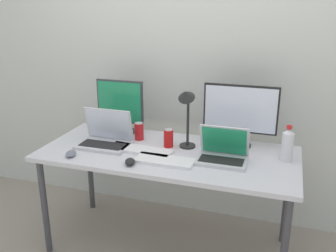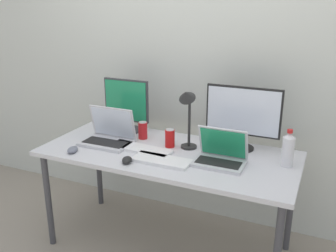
{
  "view_description": "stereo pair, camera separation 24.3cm",
  "coord_description": "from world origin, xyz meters",
  "px_view_note": "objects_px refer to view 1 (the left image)",
  "views": [
    {
      "loc": [
        0.71,
        -2.19,
        1.69
      ],
      "look_at": [
        0.0,
        0.0,
        0.92
      ],
      "focal_mm": 40.0,
      "sensor_mm": 36.0,
      "label": 1
    },
    {
      "loc": [
        0.94,
        -2.1,
        1.69
      ],
      "look_at": [
        0.0,
        0.0,
        0.92
      ],
      "focal_mm": 40.0,
      "sensor_mm": 36.0,
      "label": 2
    }
  ],
  "objects_px": {
    "mouse_by_laptop": "(130,162)",
    "soda_can_by_laptop": "(139,131)",
    "monitor_center": "(240,113)",
    "laptop_secondary": "(223,153)",
    "desk_lamp": "(186,107)",
    "keyboard_main": "(165,161)",
    "monitor_left": "(120,107)",
    "laptop_silver": "(106,137)",
    "mouse_by_keyboard": "(71,154)",
    "water_bottle": "(287,145)",
    "soda_can_near_keyboard": "(169,138)",
    "work_desk": "(168,160)",
    "keyboard_aux": "(140,150)"
  },
  "relations": [
    {
      "from": "mouse_by_laptop",
      "to": "keyboard_aux",
      "type": "bearing_deg",
      "value": 75.39
    },
    {
      "from": "laptop_silver",
      "to": "soda_can_by_laptop",
      "type": "distance_m",
      "value": 0.25
    },
    {
      "from": "monitor_center",
      "to": "laptop_secondary",
      "type": "bearing_deg",
      "value": -101.67
    },
    {
      "from": "laptop_secondary",
      "to": "keyboard_main",
      "type": "xyz_separation_m",
      "value": [
        -0.34,
        -0.13,
        -0.04
      ]
    },
    {
      "from": "monitor_center",
      "to": "keyboard_aux",
      "type": "xyz_separation_m",
      "value": [
        -0.61,
        -0.3,
        -0.23
      ]
    },
    {
      "from": "mouse_by_laptop",
      "to": "soda_can_by_laptop",
      "type": "bearing_deg",
      "value": 85.07
    },
    {
      "from": "monitor_left",
      "to": "monitor_center",
      "type": "height_order",
      "value": "monitor_center"
    },
    {
      "from": "laptop_silver",
      "to": "water_bottle",
      "type": "bearing_deg",
      "value": 5.11
    },
    {
      "from": "soda_can_near_keyboard",
      "to": "laptop_secondary",
      "type": "bearing_deg",
      "value": -17.35
    },
    {
      "from": "monitor_center",
      "to": "laptop_silver",
      "type": "relative_size",
      "value": 1.44
    },
    {
      "from": "laptop_secondary",
      "to": "water_bottle",
      "type": "relative_size",
      "value": 1.32
    },
    {
      "from": "monitor_center",
      "to": "laptop_silver",
      "type": "distance_m",
      "value": 0.94
    },
    {
      "from": "laptop_secondary",
      "to": "desk_lamp",
      "type": "height_order",
      "value": "desk_lamp"
    },
    {
      "from": "laptop_silver",
      "to": "mouse_by_keyboard",
      "type": "bearing_deg",
      "value": -116.51
    },
    {
      "from": "desk_lamp",
      "to": "soda_can_by_laptop",
      "type": "bearing_deg",
      "value": 168.64
    },
    {
      "from": "work_desk",
      "to": "laptop_secondary",
      "type": "height_order",
      "value": "laptop_secondary"
    },
    {
      "from": "monitor_center",
      "to": "laptop_secondary",
      "type": "relative_size",
      "value": 1.62
    },
    {
      "from": "monitor_left",
      "to": "soda_can_by_laptop",
      "type": "relative_size",
      "value": 3.2
    },
    {
      "from": "water_bottle",
      "to": "soda_can_near_keyboard",
      "type": "height_order",
      "value": "water_bottle"
    },
    {
      "from": "water_bottle",
      "to": "work_desk",
      "type": "bearing_deg",
      "value": -173.18
    },
    {
      "from": "keyboard_main",
      "to": "soda_can_near_keyboard",
      "type": "distance_m",
      "value": 0.27
    },
    {
      "from": "laptop_secondary",
      "to": "mouse_by_laptop",
      "type": "relative_size",
      "value": 3.39
    },
    {
      "from": "monitor_center",
      "to": "laptop_silver",
      "type": "xyz_separation_m",
      "value": [
        -0.88,
        -0.27,
        -0.18
      ]
    },
    {
      "from": "laptop_silver",
      "to": "water_bottle",
      "type": "xyz_separation_m",
      "value": [
        1.2,
        0.11,
        0.05
      ]
    },
    {
      "from": "soda_can_by_laptop",
      "to": "desk_lamp",
      "type": "xyz_separation_m",
      "value": [
        0.37,
        -0.07,
        0.23
      ]
    },
    {
      "from": "monitor_left",
      "to": "laptop_silver",
      "type": "xyz_separation_m",
      "value": [
        0.01,
        -0.28,
        -0.14
      ]
    },
    {
      "from": "keyboard_main",
      "to": "keyboard_aux",
      "type": "distance_m",
      "value": 0.24
    },
    {
      "from": "soda_can_near_keyboard",
      "to": "mouse_by_keyboard",
      "type": "bearing_deg",
      "value": -147.23
    },
    {
      "from": "work_desk",
      "to": "keyboard_main",
      "type": "distance_m",
      "value": 0.19
    },
    {
      "from": "laptop_secondary",
      "to": "mouse_by_keyboard",
      "type": "bearing_deg",
      "value": -166.32
    },
    {
      "from": "monitor_left",
      "to": "monitor_center",
      "type": "distance_m",
      "value": 0.89
    },
    {
      "from": "monitor_center",
      "to": "laptop_silver",
      "type": "bearing_deg",
      "value": -163.18
    },
    {
      "from": "laptop_secondary",
      "to": "mouse_by_keyboard",
      "type": "xyz_separation_m",
      "value": [
        -0.94,
        -0.23,
        -0.03
      ]
    },
    {
      "from": "mouse_by_laptop",
      "to": "water_bottle",
      "type": "height_order",
      "value": "water_bottle"
    },
    {
      "from": "monitor_center",
      "to": "soda_can_by_laptop",
      "type": "relative_size",
      "value": 3.96
    },
    {
      "from": "keyboard_main",
      "to": "monitor_center",
      "type": "bearing_deg",
      "value": 46.5
    },
    {
      "from": "laptop_secondary",
      "to": "keyboard_aux",
      "type": "distance_m",
      "value": 0.55
    },
    {
      "from": "keyboard_main",
      "to": "desk_lamp",
      "type": "distance_m",
      "value": 0.39
    },
    {
      "from": "soda_can_near_keyboard",
      "to": "desk_lamp",
      "type": "relative_size",
      "value": 0.29
    },
    {
      "from": "mouse_by_laptop",
      "to": "soda_can_by_laptop",
      "type": "distance_m",
      "value": 0.44
    },
    {
      "from": "keyboard_main",
      "to": "mouse_by_laptop",
      "type": "height_order",
      "value": "mouse_by_laptop"
    },
    {
      "from": "laptop_silver",
      "to": "keyboard_main",
      "type": "height_order",
      "value": "laptop_silver"
    },
    {
      "from": "mouse_by_keyboard",
      "to": "soda_can_near_keyboard",
      "type": "xyz_separation_m",
      "value": [
        0.55,
        0.35,
        0.04
      ]
    },
    {
      "from": "water_bottle",
      "to": "soda_can_by_laptop",
      "type": "relative_size",
      "value": 1.85
    },
    {
      "from": "laptop_silver",
      "to": "monitor_center",
      "type": "bearing_deg",
      "value": 16.82
    },
    {
      "from": "keyboard_main",
      "to": "water_bottle",
      "type": "relative_size",
      "value": 1.58
    },
    {
      "from": "work_desk",
      "to": "monitor_left",
      "type": "xyz_separation_m",
      "value": [
        -0.46,
        0.26,
        0.26
      ]
    },
    {
      "from": "soda_can_by_laptop",
      "to": "desk_lamp",
      "type": "height_order",
      "value": "desk_lamp"
    },
    {
      "from": "monitor_left",
      "to": "keyboard_main",
      "type": "bearing_deg",
      "value": -40.95
    },
    {
      "from": "monitor_left",
      "to": "mouse_by_keyboard",
      "type": "height_order",
      "value": "monitor_left"
    }
  ]
}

